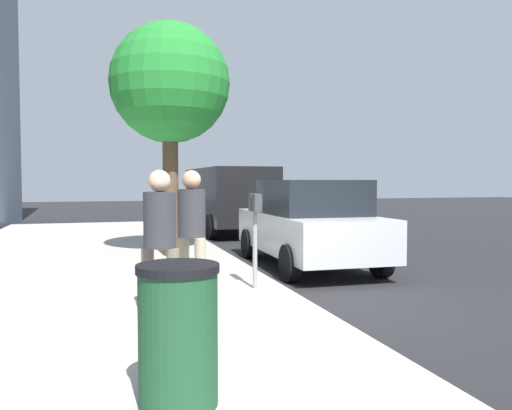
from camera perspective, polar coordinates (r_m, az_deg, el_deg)
ground_plane at (r=7.24m, az=4.99°, el=-11.26°), size 80.00×80.00×0.00m
sidewalk_slab at (r=6.76m, az=-19.96°, el=-11.76°), size 28.00×6.00×0.15m
parking_meter at (r=7.50m, az=-0.11°, el=-1.74°), size 0.36×0.12×1.41m
pedestrian_at_meter at (r=7.00m, az=-7.26°, el=-2.00°), size 0.49×0.38×1.74m
pedestrian_bystander at (r=5.99m, az=-10.78°, el=-2.93°), size 0.41×0.42×1.73m
parked_sedan_near at (r=10.32m, az=5.96°, el=-2.06°), size 4.44×2.04×1.77m
parked_van_far at (r=17.04m, az=-3.14°, el=1.03°), size 5.23×2.18×2.18m
street_tree at (r=11.20m, az=-9.65°, el=13.20°), size 2.55×2.55×4.96m
traffic_signal at (r=14.84m, az=-9.87°, el=5.85°), size 0.24×0.44×3.60m
trash_bin at (r=3.74m, az=-8.76°, el=-14.22°), size 0.59×0.59×1.01m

